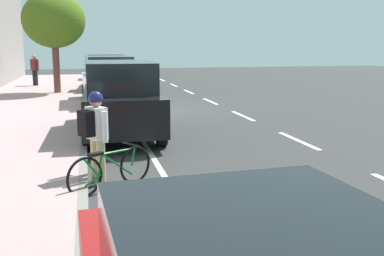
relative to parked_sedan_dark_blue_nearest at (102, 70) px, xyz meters
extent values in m
plane|color=#343434|center=(-1.16, 14.55, -0.75)|extent=(63.69, 63.69, 0.00)
cube|color=#AD8F92|center=(3.41, 14.55, -0.67)|extent=(4.35, 39.81, 0.16)
cube|color=gray|center=(1.16, 14.55, -0.67)|extent=(0.16, 39.81, 0.16)
cube|color=white|center=(-4.20, -4.25, -0.75)|extent=(0.14, 2.20, 0.01)
cube|color=white|center=(-4.20, -0.05, -0.75)|extent=(0.14, 2.20, 0.01)
cube|color=white|center=(-4.20, 4.15, -0.75)|extent=(0.14, 2.20, 0.01)
cube|color=white|center=(-4.20, 8.35, -0.75)|extent=(0.14, 2.20, 0.01)
cube|color=white|center=(-4.20, 12.55, -0.75)|extent=(0.14, 2.20, 0.01)
cube|color=white|center=(-4.20, 16.75, -0.75)|extent=(0.14, 2.20, 0.01)
cube|color=white|center=(-4.20, 20.95, -0.75)|extent=(0.14, 2.20, 0.01)
cube|color=white|center=(-0.31, 14.55, -0.75)|extent=(0.12, 39.81, 0.01)
cube|color=navy|center=(0.00, 0.00, -0.15)|extent=(1.77, 4.40, 0.64)
cube|color=black|center=(0.00, 0.00, 0.47)|extent=(1.55, 2.10, 0.60)
cylinder|color=black|center=(0.81, 1.37, -0.42)|extent=(0.22, 0.66, 0.66)
cylinder|color=black|center=(-0.81, 1.36, -0.42)|extent=(0.22, 0.66, 0.66)
cylinder|color=black|center=(0.81, -1.36, -0.42)|extent=(0.22, 0.66, 0.66)
cylinder|color=black|center=(-0.81, -1.37, -0.42)|extent=(0.22, 0.66, 0.66)
cube|color=#1E512D|center=(-0.04, 6.73, 0.00)|extent=(2.24, 5.40, 0.80)
cube|color=black|center=(0.01, 7.66, 0.80)|extent=(1.80, 1.59, 0.80)
cube|color=#1E512D|center=(-0.10, 5.54, 0.46)|extent=(2.00, 2.75, 0.12)
cylinder|color=black|center=(0.95, 8.32, -0.35)|extent=(0.26, 0.81, 0.80)
cylinder|color=black|center=(-0.85, 8.42, -0.35)|extent=(0.26, 0.81, 0.80)
cylinder|color=black|center=(0.77, 5.04, -0.35)|extent=(0.26, 0.81, 0.80)
cylinder|color=black|center=(-1.03, 5.14, -0.35)|extent=(0.26, 0.81, 0.80)
cube|color=white|center=(0.17, 12.94, 0.03)|extent=(2.10, 4.78, 0.90)
cube|color=black|center=(0.17, 12.94, 0.86)|extent=(1.80, 3.17, 0.76)
cylinder|color=black|center=(0.98, 14.43, -0.37)|extent=(0.25, 0.77, 0.76)
cylinder|color=black|center=(-0.76, 14.36, -0.37)|extent=(0.25, 0.77, 0.76)
cylinder|color=black|center=(1.11, 11.52, -0.37)|extent=(0.25, 0.77, 0.76)
cylinder|color=black|center=(-0.64, 11.45, -0.37)|extent=(0.25, 0.77, 0.76)
cube|color=black|center=(0.17, 19.29, 0.03)|extent=(1.99, 4.74, 0.90)
cube|color=black|center=(0.17, 19.29, 0.86)|extent=(1.73, 3.13, 0.76)
cylinder|color=black|center=(1.07, 20.73, -0.37)|extent=(0.24, 0.76, 0.76)
cylinder|color=black|center=(-0.68, 20.76, -0.37)|extent=(0.24, 0.76, 0.76)
cylinder|color=black|center=(1.01, 17.81, -0.37)|extent=(0.24, 0.76, 0.76)
cylinder|color=black|center=(-0.74, 17.85, -0.37)|extent=(0.24, 0.76, 0.76)
torus|color=black|center=(0.26, 23.58, -0.42)|extent=(0.58, 0.41, 0.67)
torus|color=black|center=(1.12, 24.17, -0.42)|extent=(0.58, 0.41, 0.67)
cylinder|color=#197233|center=(0.58, 23.80, -0.33)|extent=(0.56, 0.39, 0.50)
cylinder|color=#197233|center=(0.88, 24.01, -0.34)|extent=(0.14, 0.11, 0.46)
cylinder|color=#197233|center=(0.62, 23.83, -0.11)|extent=(0.62, 0.44, 0.05)
cylinder|color=#197233|center=(0.98, 24.07, -0.49)|extent=(0.31, 0.23, 0.18)
cylinder|color=#197233|center=(1.02, 24.10, -0.27)|extent=(0.24, 0.18, 0.32)
cylinder|color=#197233|center=(0.29, 23.61, -0.26)|extent=(0.11, 0.09, 0.33)
cube|color=black|center=(0.93, 24.03, -0.08)|extent=(0.25, 0.22, 0.05)
cylinder|color=black|center=(0.32, 23.63, -0.04)|extent=(0.28, 0.40, 0.03)
cylinder|color=#C6B284|center=(0.84, 23.51, -0.35)|extent=(0.15, 0.15, 0.80)
cylinder|color=#C6B284|center=(0.94, 23.34, -0.35)|extent=(0.15, 0.15, 0.80)
cube|color=white|center=(0.89, 23.42, 0.32)|extent=(0.39, 0.44, 0.56)
cylinder|color=white|center=(0.76, 23.65, 0.29)|extent=(0.10, 0.10, 0.53)
cylinder|color=white|center=(1.02, 23.20, 0.29)|extent=(0.10, 0.10, 0.53)
sphere|color=#A76E59|center=(0.89, 23.42, 0.72)|extent=(0.22, 0.22, 0.22)
sphere|color=navy|center=(0.89, 23.42, 0.76)|extent=(0.25, 0.25, 0.25)
cube|color=black|center=(1.06, 23.52, 0.34)|extent=(0.30, 0.35, 0.44)
cylinder|color=brown|center=(2.41, 8.69, 0.72)|extent=(0.32, 0.32, 2.62)
ellipsoid|color=#48671A|center=(2.41, 8.69, 2.84)|extent=(2.93, 2.93, 2.62)
cylinder|color=black|center=(3.94, 4.31, -0.15)|extent=(0.15, 0.15, 0.87)
cylinder|color=black|center=(3.79, 4.44, -0.15)|extent=(0.15, 0.15, 0.87)
cube|color=#591E1E|center=(3.86, 4.38, 0.59)|extent=(0.44, 0.42, 0.62)
cylinder|color=#591E1E|center=(4.06, 4.21, 0.56)|extent=(0.10, 0.10, 0.59)
cylinder|color=#591E1E|center=(3.67, 4.55, 0.56)|extent=(0.10, 0.10, 0.59)
sphere|color=#9C845A|center=(3.86, 4.38, 1.02)|extent=(0.24, 0.24, 0.24)
camera|label=1|loc=(1.03, 31.20, 1.65)|focal=41.75mm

